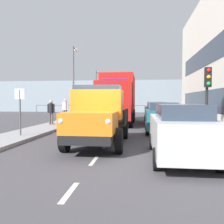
# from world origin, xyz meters

# --- Properties ---
(ground_plane) EXTENTS (80.00, 80.00, 0.00)m
(ground_plane) POSITION_xyz_m (0.00, -8.91, 0.00)
(ground_plane) COLOR #423F44
(sidewalk_left) EXTENTS (2.09, 34.37, 0.15)m
(sidewalk_left) POSITION_xyz_m (-4.62, -8.91, 0.07)
(sidewalk_left) COLOR gray
(sidewalk_left) RESTS_ON ground_plane
(sidewalk_right) EXTENTS (2.09, 34.37, 0.15)m
(sidewalk_right) POSITION_xyz_m (4.62, -8.91, 0.07)
(sidewalk_right) COLOR gray
(sidewalk_right) RESTS_ON ground_plane
(road_centreline_markings) EXTENTS (0.12, 30.17, 0.01)m
(road_centreline_markings) POSITION_xyz_m (0.00, -7.93, 0.00)
(road_centreline_markings) COLOR silver
(road_centreline_markings) RESTS_ON ground_plane
(sea_horizon) EXTENTS (80.00, 0.80, 5.00)m
(sea_horizon) POSITION_xyz_m (0.00, -29.10, 2.50)
(sea_horizon) COLOR #84939E
(sea_horizon) RESTS_ON ground_plane
(seawall_railing) EXTENTS (28.08, 0.08, 1.20)m
(seawall_railing) POSITION_xyz_m (-0.00, -25.50, 0.92)
(seawall_railing) COLOR #4C5156
(seawall_railing) RESTS_ON ground_plane
(truck_vintage_orange) EXTENTS (2.17, 5.64, 2.43)m
(truck_vintage_orange) POSITION_xyz_m (0.30, -1.05, 1.18)
(truck_vintage_orange) COLOR black
(truck_vintage_orange) RESTS_ON ground_plane
(lorry_cargo_red) EXTENTS (2.58, 8.20, 3.87)m
(lorry_cargo_red) POSITION_xyz_m (0.40, -10.60, 2.08)
(lorry_cargo_red) COLOR red
(lorry_cargo_red) RESTS_ON ground_plane
(car_silver_kerbside_near) EXTENTS (1.77, 4.28, 1.72)m
(car_silver_kerbside_near) POSITION_xyz_m (-2.62, 0.82, 0.90)
(car_silver_kerbside_near) COLOR #B7BABF
(car_silver_kerbside_near) RESTS_ON ground_plane
(car_teal_kerbside_1) EXTENTS (1.90, 4.06, 1.72)m
(car_teal_kerbside_1) POSITION_xyz_m (-2.62, -5.44, 0.90)
(car_teal_kerbside_1) COLOR #1E6670
(car_teal_kerbside_1) RESTS_ON ground_plane
(car_maroon_kerbside_2) EXTENTS (1.79, 4.21, 1.72)m
(car_maroon_kerbside_2) POSITION_xyz_m (-2.62, -10.83, 0.89)
(car_maroon_kerbside_2) COLOR maroon
(car_maroon_kerbside_2) RESTS_ON ground_plane
(car_white_oppositeside_0) EXTENTS (1.86, 3.94, 1.72)m
(car_white_oppositeside_0) POSITION_xyz_m (2.62, -12.54, 0.89)
(car_white_oppositeside_0) COLOR white
(car_white_oppositeside_0) RESTS_ON ground_plane
(car_red_oppositeside_1) EXTENTS (1.81, 4.04, 1.72)m
(car_red_oppositeside_1) POSITION_xyz_m (2.62, -17.94, 0.89)
(car_red_oppositeside_1) COLOR #B21E1E
(car_red_oppositeside_1) RESTS_ON ground_plane
(pedestrian_by_lamp) EXTENTS (0.53, 0.34, 1.71)m
(pedestrian_by_lamp) POSITION_xyz_m (4.86, -7.71, 1.16)
(pedestrian_by_lamp) COLOR #4C473D
(pedestrian_by_lamp) RESTS_ON sidewalk_right
(pedestrian_couple_b) EXTENTS (0.53, 0.34, 1.82)m
(pedestrian_couple_b) POSITION_xyz_m (4.83, -10.85, 1.23)
(pedestrian_couple_b) COLOR black
(pedestrian_couple_b) RESTS_ON sidewalk_right
(pedestrian_strolling) EXTENTS (0.53, 0.34, 1.60)m
(pedestrian_strolling) POSITION_xyz_m (4.27, -12.44, 1.09)
(pedestrian_strolling) COLOR #4C473D
(pedestrian_strolling) RESTS_ON sidewalk_right
(traffic_light_near) EXTENTS (0.28, 0.41, 3.20)m
(traffic_light_near) POSITION_xyz_m (-4.46, -3.08, 2.47)
(traffic_light_near) COLOR black
(traffic_light_near) RESTS_ON sidewalk_left
(lamp_post_promenade) EXTENTS (0.32, 1.14, 6.60)m
(lamp_post_promenade) POSITION_xyz_m (4.70, -13.00, 4.07)
(lamp_post_promenade) COLOR #59595B
(lamp_post_promenade) RESTS_ON sidewalk_right
(lamp_post_far) EXTENTS (0.32, 1.14, 5.64)m
(lamp_post_far) POSITION_xyz_m (4.51, -23.14, 3.57)
(lamp_post_far) COLOR #59595B
(lamp_post_far) RESTS_ON sidewalk_right
(street_sign) EXTENTS (0.50, 0.07, 2.25)m
(street_sign) POSITION_xyz_m (4.36, -2.45, 1.68)
(street_sign) COLOR #4C4C4C
(street_sign) RESTS_ON sidewalk_right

